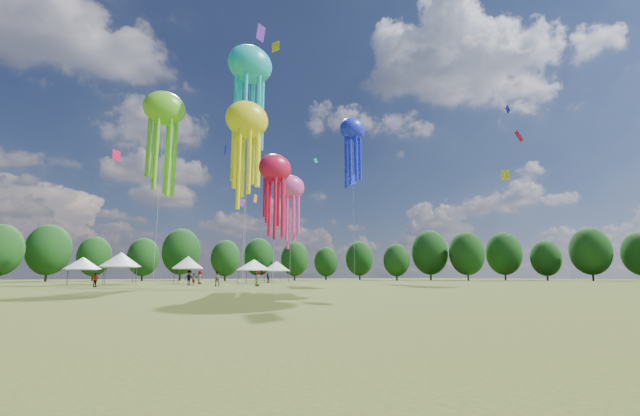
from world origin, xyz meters
TOP-DOWN VIEW (x-y plane):
  - ground at (0.00, 0.00)m, footprint 300.00×300.00m
  - spectator_near at (-4.36, 37.38)m, footprint 0.94×0.78m
  - spectators_far at (-2.63, 47.45)m, footprint 28.38×23.49m
  - festival_tents at (-3.52, 54.86)m, footprint 34.90×8.85m
  - show_kites at (3.90, 38.67)m, footprint 42.17×33.87m
  - small_kites at (-0.23, 40.97)m, footprint 71.13×61.54m
  - treeline at (-3.87, 62.51)m, footprint 201.57×95.24m

SIDE VIEW (x-z plane):
  - ground at x=0.00m, z-range 0.00..0.00m
  - spectator_near at x=-4.36m, z-range 0.00..1.73m
  - spectators_far at x=-2.63m, z-range -0.06..1.86m
  - festival_tents at x=-3.52m, z-range 0.87..5.32m
  - treeline at x=-3.87m, z-range -0.17..13.26m
  - show_kites at x=3.90m, z-range 4.58..36.46m
  - small_kites at x=-0.23m, z-range 6.27..52.55m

